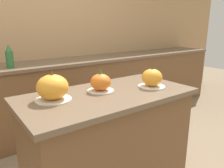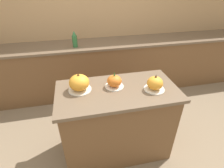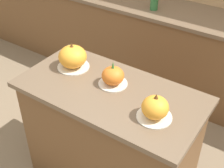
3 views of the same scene
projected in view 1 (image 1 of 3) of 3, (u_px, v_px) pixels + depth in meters
The scene contains 7 objects.
wall_back at pixel (30, 33), 2.75m from camera, with size 8.00×0.06×2.50m.
kitchen_island at pixel (108, 149), 1.64m from camera, with size 1.22×0.63×0.88m.
back_counter at pixel (44, 99), 2.70m from camera, with size 6.00×0.60×0.91m.
pumpkin_cake_left at pixel (53, 88), 1.35m from camera, with size 0.23×0.23×0.19m.
pumpkin_cake_center at pixel (101, 83), 1.55m from camera, with size 0.19×0.19×0.17m.
pumpkin_cake_right at pixel (152, 78), 1.65m from camera, with size 0.21×0.21×0.17m.
bottle_tall at pixel (9, 57), 2.27m from camera, with size 0.08×0.08×0.24m.
Camera 1 is at (-0.84, -1.19, 1.34)m, focal length 35.00 mm.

